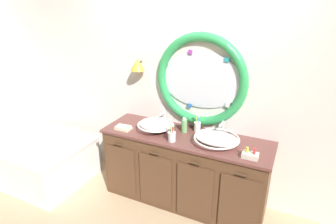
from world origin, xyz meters
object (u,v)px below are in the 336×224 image
(toothbrush_holder_left, at_px, (172,136))
(toiletry_basket, at_px, (250,155))
(sink_basin_right, at_px, (216,138))
(toothbrush_holder_right, at_px, (197,126))
(sink_basin_left, at_px, (155,125))
(bathtub, at_px, (27,152))
(soap_dispenser, at_px, (184,125))
(folded_hand_towel, at_px, (123,128))

(toothbrush_holder_left, bearing_deg, toiletry_basket, 0.75)
(sink_basin_right, height_order, toiletry_basket, toiletry_basket)
(sink_basin_right, distance_m, toothbrush_holder_right, 0.34)
(sink_basin_left, xyz_separation_m, toothbrush_holder_left, (0.27, -0.15, -0.01))
(bathtub, height_order, toiletry_basket, toiletry_basket)
(sink_basin_right, xyz_separation_m, toiletry_basket, (0.37, -0.14, -0.03))
(toothbrush_holder_left, distance_m, toiletry_basket, 0.80)
(sink_basin_right, relative_size, toothbrush_holder_left, 2.17)
(toothbrush_holder_left, distance_m, soap_dispenser, 0.27)
(sink_basin_left, distance_m, toothbrush_holder_right, 0.47)
(sink_basin_right, bearing_deg, toothbrush_holder_right, 145.70)
(toothbrush_holder_left, distance_m, toothbrush_holder_right, 0.38)
(toothbrush_holder_left, height_order, toothbrush_holder_right, toothbrush_holder_left)
(sink_basin_right, height_order, soap_dispenser, soap_dispenser)
(bathtub, relative_size, toiletry_basket, 11.65)
(sink_basin_left, distance_m, folded_hand_towel, 0.37)
(sink_basin_left, xyz_separation_m, sink_basin_right, (0.71, 0.00, -0.01))
(bathtub, bearing_deg, sink_basin_right, 8.31)
(toothbrush_holder_right, xyz_separation_m, soap_dispenser, (-0.13, -0.08, 0.02))
(folded_hand_towel, height_order, toiletry_basket, toiletry_basket)
(soap_dispenser, bearing_deg, toiletry_basket, -18.11)
(toiletry_basket, bearing_deg, bathtub, -175.58)
(sink_basin_right, bearing_deg, toothbrush_holder_left, -160.60)
(toothbrush_holder_right, distance_m, soap_dispenser, 0.15)
(bathtub, distance_m, soap_dispenser, 2.22)
(sink_basin_left, relative_size, soap_dispenser, 2.29)
(folded_hand_towel, bearing_deg, soap_dispenser, 20.38)
(soap_dispenser, relative_size, toiletry_basket, 1.19)
(toothbrush_holder_right, relative_size, folded_hand_towel, 1.15)
(toothbrush_holder_left, relative_size, folded_hand_towel, 1.20)
(bathtub, xyz_separation_m, toiletry_basket, (2.86, 0.22, 0.56))
(toothbrush_holder_right, bearing_deg, toiletry_basket, -27.20)
(sink_basin_right, relative_size, soap_dispenser, 2.67)
(toothbrush_holder_left, relative_size, toothbrush_holder_right, 1.04)
(bathtub, height_order, toothbrush_holder_right, toothbrush_holder_right)
(sink_basin_left, xyz_separation_m, toiletry_basket, (1.08, -0.14, -0.04))
(bathtub, distance_m, toothbrush_holder_left, 2.15)
(sink_basin_left, height_order, toothbrush_holder_left, toothbrush_holder_left)
(sink_basin_left, relative_size, sink_basin_right, 0.86)
(bathtub, relative_size, toothbrush_holder_right, 8.29)
(toothbrush_holder_right, height_order, soap_dispenser, toothbrush_holder_right)
(bathtub, relative_size, sink_basin_left, 4.27)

